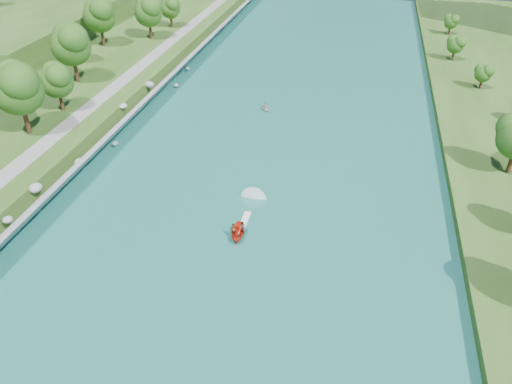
# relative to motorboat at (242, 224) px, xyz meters

# --- Properties ---
(ground) EXTENTS (260.00, 260.00, 0.00)m
(ground) POSITION_rel_motorboat_xyz_m (-0.75, -4.18, -0.72)
(ground) COLOR #2D5119
(ground) RESTS_ON ground
(river_water) EXTENTS (55.00, 240.00, 0.10)m
(river_water) POSITION_rel_motorboat_xyz_m (-0.75, 15.82, -0.67)
(river_water) COLOR #1B6A5A
(river_water) RESTS_ON ground
(ridge_west) EXTENTS (60.00, 120.00, 9.00)m
(ridge_west) POSITION_rel_motorboat_xyz_m (-83.25, 90.82, 3.78)
(ridge_west) COLOR #2D5119
(ridge_west) RESTS_ON ground
(riprap_bank) EXTENTS (4.43, 236.00, 4.43)m
(riprap_bank) POSITION_rel_motorboat_xyz_m (-26.62, 14.86, 1.11)
(riprap_bank) COLOR slate
(riprap_bank) RESTS_ON ground
(riverside_path) EXTENTS (3.00, 200.00, 0.10)m
(riverside_path) POSITION_rel_motorboat_xyz_m (-33.25, 15.82, 2.83)
(riverside_path) COLOR gray
(riverside_path) RESTS_ON berm_west
(motorboat) EXTENTS (3.60, 18.70, 2.24)m
(motorboat) POSITION_rel_motorboat_xyz_m (0.00, 0.00, 0.00)
(motorboat) COLOR red
(motorboat) RESTS_ON river_water
(raft) EXTENTS (3.45, 3.75, 1.54)m
(raft) POSITION_rel_motorboat_xyz_m (-4.52, 36.80, -0.26)
(raft) COLOR gray
(raft) RESTS_ON river_water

